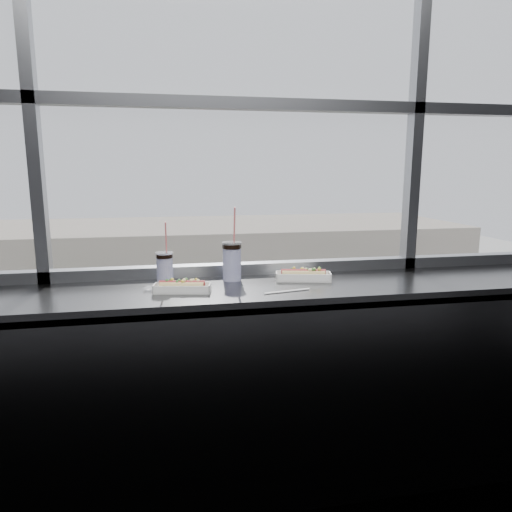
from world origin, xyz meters
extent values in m
plane|color=black|center=(0.00, 1.50, 0.55)|extent=(6.00, 0.00, 6.00)
plane|color=silver|center=(0.00, 1.52, 2.30)|extent=(6.00, 0.00, 6.00)
cube|color=#5D5D5E|center=(0.00, 1.23, 1.07)|extent=(6.00, 0.55, 0.06)
cube|color=#5D5D5E|center=(0.00, 0.97, 0.55)|extent=(6.00, 0.04, 1.04)
cube|color=white|center=(-0.32, 1.17, 1.10)|extent=(0.28, 0.13, 0.01)
cube|color=white|center=(-0.32, 1.17, 1.12)|extent=(0.28, 0.13, 0.04)
cylinder|color=tan|center=(-0.32, 1.17, 1.13)|extent=(0.21, 0.08, 0.04)
cylinder|color=maroon|center=(-0.32, 1.17, 1.14)|extent=(0.22, 0.07, 0.03)
cube|color=white|center=(0.30, 1.29, 1.10)|extent=(0.30, 0.15, 0.01)
cube|color=white|center=(0.30, 1.29, 1.12)|extent=(0.30, 0.15, 0.04)
cylinder|color=tan|center=(0.30, 1.29, 1.13)|extent=(0.22, 0.09, 0.05)
cylinder|color=maroon|center=(0.30, 1.29, 1.14)|extent=(0.23, 0.08, 0.03)
cylinder|color=white|center=(-0.40, 1.31, 1.18)|extent=(0.08, 0.08, 0.16)
cylinder|color=black|center=(-0.40, 1.31, 1.25)|extent=(0.08, 0.08, 0.02)
cylinder|color=silver|center=(-0.40, 1.31, 1.26)|extent=(0.09, 0.09, 0.01)
cylinder|color=#E76668|center=(-0.39, 1.31, 1.34)|extent=(0.01, 0.04, 0.17)
cylinder|color=white|center=(-0.06, 1.37, 1.20)|extent=(0.09, 0.09, 0.19)
cylinder|color=black|center=(-0.06, 1.37, 1.28)|extent=(0.10, 0.10, 0.02)
cylinder|color=silver|center=(-0.06, 1.37, 1.30)|extent=(0.10, 0.10, 0.01)
cylinder|color=#E76668|center=(-0.05, 1.36, 1.38)|extent=(0.01, 0.05, 0.20)
cylinder|color=white|center=(0.16, 1.08, 1.10)|extent=(0.23, 0.05, 0.01)
ellipsoid|color=silver|center=(-0.46, 1.23, 1.11)|extent=(0.10, 0.07, 0.02)
plane|color=beige|center=(0.00, 45.00, -11.00)|extent=(120.00, 120.00, 0.00)
cube|color=black|center=(0.00, 21.50, -10.97)|extent=(80.00, 10.00, 0.06)
cube|color=beige|center=(0.00, 29.50, -10.98)|extent=(80.00, 6.00, 0.04)
cube|color=#AA9E8E|center=(0.00, 39.50, -7.00)|extent=(50.00, 14.00, 8.00)
imported|color=white|center=(8.41, 17.50, -10.00)|extent=(2.55, 5.71, 1.88)
imported|color=maroon|center=(0.60, 17.50, -9.81)|extent=(3.36, 6.96, 2.25)
imported|color=silver|center=(10.17, 25.50, -9.96)|extent=(2.47, 5.90, 1.96)
imported|color=#760E04|center=(0.30, 25.50, -9.85)|extent=(3.40, 6.78, 2.17)
imported|color=navy|center=(12.64, 17.50, -9.82)|extent=(3.63, 7.04, 2.25)
imported|color=#363636|center=(-6.36, 17.50, -9.89)|extent=(2.90, 6.42, 2.11)
imported|color=#66605B|center=(-5.33, 30.50, -10.00)|extent=(0.86, 0.64, 1.92)
imported|color=#66605B|center=(8.60, 29.40, -10.00)|extent=(0.64, 0.85, 1.92)
imported|color=#66605B|center=(5.50, 28.35, -9.95)|extent=(0.67, 0.90, 2.02)
imported|color=#66605B|center=(-1.40, 29.06, -9.99)|extent=(0.65, 0.86, 1.94)
cylinder|color=#47382B|center=(-7.74, 29.50, -9.79)|extent=(0.24, 0.24, 2.43)
sphere|color=#488127|center=(-7.74, 29.50, -7.56)|extent=(3.23, 3.23, 3.23)
cylinder|color=#47382B|center=(-0.36, 29.50, -9.87)|extent=(0.23, 0.23, 2.27)
sphere|color=#488127|center=(-0.36, 29.50, -7.79)|extent=(3.02, 3.02, 3.02)
cylinder|color=#47382B|center=(11.84, 29.50, -9.84)|extent=(0.23, 0.23, 2.32)
sphere|color=#488127|center=(11.84, 29.50, -7.72)|extent=(3.09, 3.09, 3.09)
camera|label=1|loc=(-0.37, -0.92, 1.66)|focal=32.00mm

